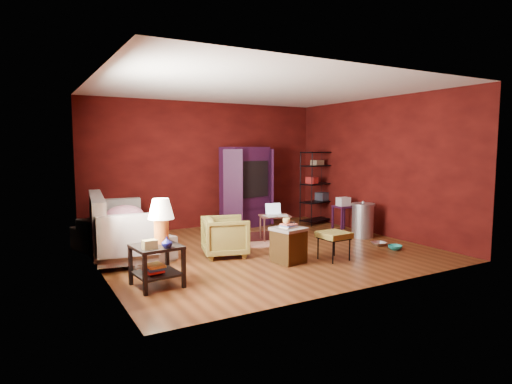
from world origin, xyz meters
TOP-DOWN VIEW (x-y plane):
  - room at (-0.04, -0.01)m, footprint 5.54×5.04m
  - sofa at (-2.27, 0.78)m, footprint 1.24×2.09m
  - armchair at (-0.77, -0.12)m, footprint 0.81×0.84m
  - pet_bowl_steel at (2.01, -0.83)m, footprint 0.27×0.12m
  - pet_bowl_turquoise at (2.04, -1.20)m, footprint 0.26×0.16m
  - vase at (-2.13, -1.32)m, footprint 0.15×0.16m
  - mug at (-0.11, -0.96)m, footprint 0.13×0.11m
  - side_table at (-2.16, -1.05)m, footprint 0.63×0.63m
  - sofa_cushions at (-2.33, 0.74)m, footprint 1.16×2.34m
  - hamper at (-0.08, -0.98)m, footprint 0.53×0.53m
  - footstool at (0.64, -1.21)m, footprint 0.46×0.46m
  - rug_round at (0.22, 0.70)m, footprint 1.78×1.78m
  - rug_oriental at (0.42, 0.92)m, footprint 1.37×1.04m
  - laptop_desk at (0.60, 0.52)m, footprint 0.66×0.56m
  - tv_armoire at (0.79, 2.07)m, footprint 1.39×0.95m
  - wire_shelving at (2.43, 1.57)m, footprint 0.89×0.55m
  - small_stand at (2.37, 0.58)m, footprint 0.38×0.38m
  - trash_can at (2.26, -0.13)m, footprint 0.52×0.52m

SIDE VIEW (x-z plane):
  - rug_round at x=0.22m, z-range 0.00..0.01m
  - rug_oriental at x=0.42m, z-range 0.01..0.02m
  - pet_bowl_turquoise at x=2.04m, z-range 0.00..0.25m
  - pet_bowl_steel at x=2.01m, z-range 0.00..0.27m
  - hamper at x=-0.08m, z-range -0.03..0.61m
  - trash_can at x=2.26m, z-range -0.02..0.72m
  - armchair at x=-0.77m, z-range 0.00..0.72m
  - footstool at x=0.64m, z-range 0.17..0.62m
  - sofa at x=-2.27m, z-range 0.00..0.79m
  - laptop_desk at x=0.60m, z-range 0.08..0.79m
  - sofa_cushions at x=-2.33m, z-range -0.01..0.93m
  - small_stand at x=2.37m, z-range 0.18..0.91m
  - vase at x=-2.13m, z-range 0.54..0.68m
  - mug at x=-0.11m, z-range 0.62..0.73m
  - side_table at x=-2.16m, z-range 0.11..1.25m
  - wire_shelving at x=2.43m, z-range 0.08..1.78m
  - tv_armoire at x=0.79m, z-range 0.04..1.84m
  - room at x=-0.04m, z-range -0.02..2.82m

